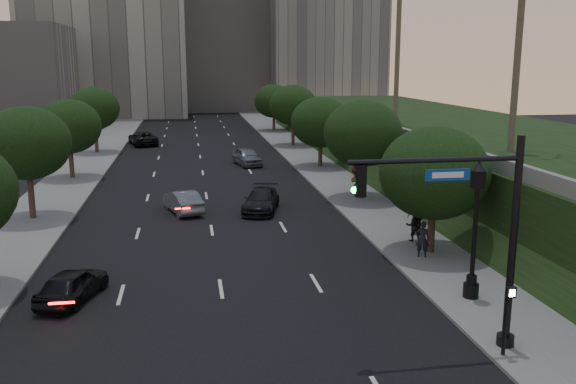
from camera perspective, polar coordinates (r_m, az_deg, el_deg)
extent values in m
plane|color=black|center=(20.93, -5.50, -13.94)|extent=(160.00, 160.00, 0.00)
cube|color=black|center=(49.65, -7.92, 1.36)|extent=(16.00, 140.00, 0.02)
cube|color=slate|center=(50.91, 3.69, 1.80)|extent=(4.50, 140.00, 0.15)
cube|color=slate|center=(50.45, -19.64, 1.01)|extent=(4.50, 140.00, 0.15)
cube|color=black|center=(52.68, 16.80, 3.77)|extent=(18.00, 90.00, 4.00)
cube|color=slate|center=(49.25, 7.99, 6.38)|extent=(0.35, 90.00, 0.70)
cube|color=#9B9687|center=(111.73, -16.57, 15.14)|extent=(26.00, 20.00, 32.00)
cube|color=#A5A197|center=(121.05, -6.18, 13.86)|extent=(22.00, 18.00, 26.00)
cube|color=gray|center=(117.83, 3.08, 16.39)|extent=(20.00, 22.00, 36.00)
cylinder|color=#38281C|center=(30.13, 13.28, -3.11)|extent=(0.36, 0.36, 2.86)
ellipsoid|color=black|center=(29.57, 13.52, 1.76)|extent=(5.20, 5.20, 4.42)
cylinder|color=#38281C|center=(41.13, 6.92, 1.43)|extent=(0.36, 0.36, 3.21)
ellipsoid|color=black|center=(40.70, 7.02, 5.47)|extent=(5.20, 5.20, 4.42)
cylinder|color=#38281C|center=(53.59, 3.04, 3.79)|extent=(0.36, 0.36, 2.86)
ellipsoid|color=black|center=(53.28, 3.07, 6.56)|extent=(5.20, 5.20, 4.42)
cylinder|color=#38281C|center=(67.19, 0.47, 5.65)|extent=(0.36, 0.36, 3.21)
ellipsoid|color=black|center=(66.93, 0.48, 8.13)|extent=(5.20, 5.20, 4.42)
cylinder|color=#38281C|center=(81.95, -1.33, 6.69)|extent=(0.36, 0.36, 2.86)
ellipsoid|color=black|center=(81.75, -1.34, 8.50)|extent=(5.20, 5.20, 4.42)
cylinder|color=#38281C|center=(38.65, -22.91, -0.11)|extent=(0.36, 0.36, 3.26)
ellipsoid|color=black|center=(38.18, -23.27, 4.23)|extent=(5.00, 5.00, 4.25)
cylinder|color=#38281C|center=(51.20, -19.61, 2.79)|extent=(0.36, 0.36, 2.99)
ellipsoid|color=black|center=(50.86, -19.83, 5.81)|extent=(5.00, 5.00, 4.25)
cylinder|color=#38281C|center=(64.88, -17.51, 4.88)|extent=(0.36, 0.36, 3.26)
ellipsoid|color=black|center=(64.60, -17.68, 7.48)|extent=(5.00, 5.00, 4.25)
cylinder|color=#4C4233|center=(37.71, 20.74, 12.61)|extent=(0.40, 0.40, 12.00)
cylinder|color=#4C4233|center=(51.74, 10.27, 14.23)|extent=(0.40, 0.40, 14.50)
cylinder|color=black|center=(20.43, 20.28, -4.78)|extent=(0.24, 0.24, 7.00)
cylinder|color=black|center=(21.56, 19.64, -13.08)|extent=(0.56, 0.56, 0.50)
cylinder|color=black|center=(18.63, 13.66, 2.90)|extent=(5.40, 0.16, 0.16)
cube|color=black|center=(17.96, 6.80, 1.04)|extent=(0.32, 0.22, 0.95)
sphere|color=black|center=(17.85, 6.27, 2.07)|extent=(0.20, 0.20, 0.20)
sphere|color=#3F2B0A|center=(17.90, 6.25, 1.12)|extent=(0.20, 0.20, 0.20)
sphere|color=#19F24C|center=(17.96, 6.23, 0.18)|extent=(0.20, 0.20, 0.20)
cube|color=#0C3C9D|center=(18.86, 14.71, 1.57)|extent=(1.40, 0.05, 0.35)
cylinder|color=black|center=(25.14, 16.72, -8.96)|extent=(0.60, 0.60, 0.70)
cylinder|color=black|center=(24.97, 16.79, -7.89)|extent=(0.40, 0.40, 0.40)
cylinder|color=black|center=(24.39, 17.07, -3.58)|extent=(0.18, 0.18, 3.60)
cube|color=black|center=(23.94, 17.37, 1.15)|extent=(0.42, 0.42, 0.70)
cone|color=black|center=(23.85, 17.45, 2.33)|extent=(0.64, 0.64, 0.35)
sphere|color=black|center=(23.82, 17.48, 2.81)|extent=(0.14, 0.14, 0.14)
cylinder|color=black|center=(20.49, 19.67, -11.38)|extent=(0.12, 0.12, 2.50)
cube|color=black|center=(19.96, 20.14, -8.80)|extent=(0.30, 0.14, 0.35)
cube|color=white|center=(19.90, 20.25, -8.87)|extent=(0.18, 0.02, 0.22)
imported|color=black|center=(25.44, -19.54, -8.17)|extent=(2.67, 4.15, 1.32)
imported|color=#5B5E64|center=(38.23, -9.81, -0.88)|extent=(2.65, 4.46, 1.39)
imported|color=black|center=(70.19, -13.42, 4.92)|extent=(3.87, 6.05, 1.55)
imported|color=black|center=(37.98, -2.54, -0.79)|extent=(3.10, 5.13, 1.39)
imported|color=slate|center=(55.10, -3.87, 3.34)|extent=(2.76, 4.91, 1.58)
imported|color=black|center=(29.34, 12.46, -4.32)|extent=(0.75, 0.64, 1.73)
imported|color=black|center=(31.86, 11.66, -3.08)|extent=(0.85, 0.70, 1.62)
imported|color=black|center=(33.14, 12.05, -2.29)|extent=(1.17, 0.70, 1.87)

